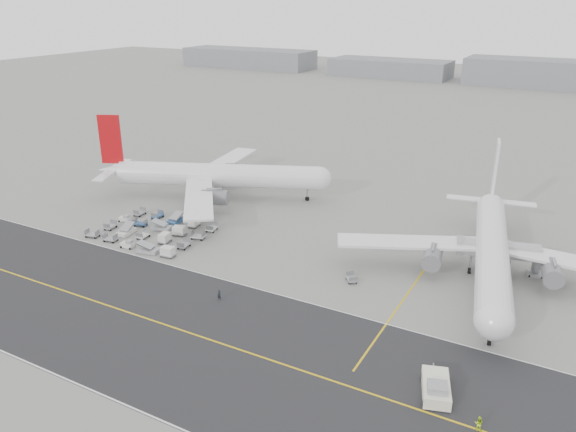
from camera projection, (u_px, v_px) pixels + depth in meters
The scene contains 11 objects.
ground at pixel (226, 273), 97.84m from camera, with size 700.00×700.00×0.00m, color gray.
taxiway at pixel (184, 331), 80.91m from camera, with size 220.00×59.00×0.03m.
horizon_buildings at pixel (552, 87), 296.91m from camera, with size 520.00×28.00×28.00m, color slate, non-canonical shape.
airliner_a at pixel (213, 175), 132.66m from camera, with size 53.47×52.34×19.45m.
airliner_b at pixel (492, 248), 94.73m from camera, with size 52.22×53.26×18.53m.
pushback_tug at pixel (436, 388), 67.66m from camera, with size 5.07×8.85×2.51m.
jet_bridge at pixel (500, 251), 97.16m from camera, with size 14.84×6.13×5.54m.
gse_cluster at pixel (153, 234), 113.91m from camera, with size 27.46×21.76×2.04m, color #9FA0A5, non-canonical shape.
stray_dolly at pixel (351, 281), 94.99m from camera, with size 1.44×2.34×1.44m, color silver, non-canonical shape.
ground_crew_a at pixel (219, 295), 88.85m from camera, with size 0.66×0.43×1.80m, color black.
ground_crew_b at pixel (479, 423), 62.13m from camera, with size 0.90×0.70×1.85m, color #BEED1B.
Camera 1 is at (51.33, -71.58, 45.06)m, focal length 35.00 mm.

